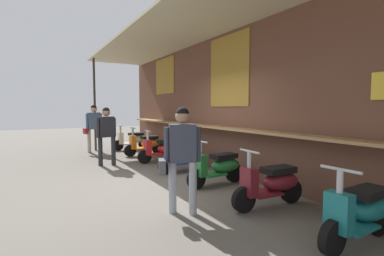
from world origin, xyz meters
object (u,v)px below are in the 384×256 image
Objects in this scene: scooter_green at (219,167)px; scooter_teal at (362,211)px; scooter_orange at (146,144)px; shopper_passing at (106,130)px; scooter_red at (163,149)px; scooter_cream at (133,140)px; scooter_blue at (186,156)px; shopper_browsing at (181,150)px; shopper_with_handbag at (94,123)px; scooter_maroon at (273,183)px.

scooter_green and scooter_teal have the same top height.
shopper_passing reaches higher than scooter_orange.
scooter_red is 2.86m from scooter_green.
scooter_cream is 4.29m from scooter_blue.
scooter_teal is 2.46m from shopper_browsing.
shopper_passing is at bearing -12.63° from shopper_with_handbag.
scooter_maroon is at bearing 86.81° from scooter_green.
scooter_teal is at bearing 2.66° from shopper_passing.
scooter_orange is at bearing -92.85° from scooter_blue.
shopper_browsing reaches higher than scooter_teal.
scooter_cream is 1.00× the size of scooter_orange.
shopper_browsing is 4.22m from shopper_passing.
scooter_orange is at bearing -86.72° from scooter_red.
scooter_maroon and scooter_teal have the same top height.
shopper_browsing is (-1.90, -1.43, 0.60)m from scooter_teal.
shopper_with_handbag is (-5.78, -1.43, 0.67)m from scooter_green.
shopper_passing is at bearing -77.40° from scooter_teal.
scooter_orange is 1.00× the size of scooter_teal.
shopper_with_handbag reaches higher than scooter_green.
scooter_blue is 1.00× the size of scooter_maroon.
scooter_orange and scooter_maroon have the same top height.
scooter_red is at bearing 16.71° from shopper_with_handbag.
scooter_teal is (5.79, 0.00, 0.00)m from scooter_red.
scooter_cream is at bearing -86.72° from scooter_red.
scooter_blue is 2.94m from scooter_maroon.
scooter_green is 0.86× the size of shopper_passing.
scooter_blue is at bearing 8.82° from shopper_with_handbag.
shopper_browsing is at bearing 73.44° from scooter_orange.
shopper_passing is at bearing 33.19° from scooter_orange.
scooter_cream is at bearing -93.19° from scooter_green.
scooter_cream is at bearing -170.18° from shopper_browsing.
scooter_green is 1.00× the size of scooter_teal.
scooter_red is 1.72m from shopper_passing.
scooter_green is at bearing 88.56° from scooter_orange.
scooter_teal is 0.86× the size of shopper_browsing.
scooter_cream is at bearing -91.85° from scooter_teal.
scooter_orange is 2.84m from scooter_blue.
scooter_blue is 2.91m from shopper_browsing.
scooter_blue is at bearing -93.19° from scooter_green.
scooter_red is at bearing 90.86° from scooter_cream.
scooter_orange is 5.53m from shopper_browsing.
scooter_orange and scooter_green have the same top height.
scooter_maroon is (4.36, -0.00, 0.00)m from scooter_red.
scooter_blue is 0.86× the size of shopper_passing.
scooter_teal is at bearing -0.11° from shopper_with_handbag.
shopper_passing is at bearing -66.87° from scooter_green.
scooter_teal is 6.35m from shopper_passing.
shopper_browsing reaches higher than scooter_red.
scooter_green is (1.44, -0.00, 0.00)m from scooter_blue.
shopper_browsing is (-0.47, -1.43, 0.60)m from scooter_maroon.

